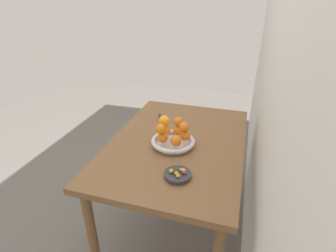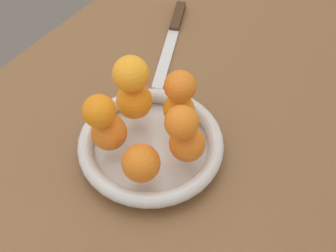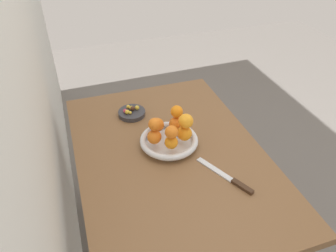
{
  "view_description": "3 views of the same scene",
  "coord_description": "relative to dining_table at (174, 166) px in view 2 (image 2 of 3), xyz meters",
  "views": [
    {
      "loc": [
        1.28,
        0.33,
        1.52
      ],
      "look_at": [
        0.05,
        -0.04,
        0.86
      ],
      "focal_mm": 28.0,
      "sensor_mm": 36.0,
      "label": 1
    },
    {
      "loc": [
        0.45,
        0.33,
        1.46
      ],
      "look_at": [
        0.04,
        0.02,
        0.83
      ],
      "focal_mm": 55.0,
      "sensor_mm": 36.0,
      "label": 2
    },
    {
      "loc": [
        -0.96,
        0.33,
        1.65
      ],
      "look_at": [
        0.06,
        -0.01,
        0.84
      ],
      "focal_mm": 35.0,
      "sensor_mm": 36.0,
      "label": 3
    }
  ],
  "objects": [
    {
      "name": "orange_7",
      "position": [
        -0.01,
        0.0,
        0.21
      ],
      "size": [
        0.05,
        0.05,
        0.05
      ],
      "primitive_type": "sphere",
      "color": "orange",
      "rests_on": "orange_4"
    },
    {
      "name": "orange_8",
      "position": [
        0.11,
        -0.06,
        0.21
      ],
      "size": [
        0.05,
        0.05,
        0.05
      ],
      "primitive_type": "sphere",
      "color": "orange",
      "rests_on": "orange_1"
    },
    {
      "name": "orange_3",
      "position": [
        0.04,
        0.06,
        0.16
      ],
      "size": [
        0.06,
        0.06,
        0.06
      ],
      "primitive_type": "sphere",
      "color": "orange",
      "rests_on": "fruit_bowl"
    },
    {
      "name": "fruit_bowl",
      "position": [
        0.05,
        -0.01,
        0.11
      ],
      "size": [
        0.25,
        0.25,
        0.04
      ],
      "color": "silver",
      "rests_on": "dining_table"
    },
    {
      "name": "knife",
      "position": [
        -0.21,
        -0.16,
        0.09
      ],
      "size": [
        0.24,
        0.13,
        0.01
      ],
      "color": "#3F2819",
      "rests_on": "dining_table"
    },
    {
      "name": "dining_table",
      "position": [
        0.0,
        0.0,
        0.0
      ],
      "size": [
        1.1,
        0.76,
        0.74
      ],
      "color": "brown",
      "rests_on": "ground_plane"
    },
    {
      "name": "orange_1",
      "position": [
        0.1,
        -0.06,
        0.16
      ],
      "size": [
        0.06,
        0.06,
        0.06
      ],
      "primitive_type": "sphere",
      "color": "orange",
      "rests_on": "fruit_bowl"
    },
    {
      "name": "orange_4",
      "position": [
        -0.01,
        -0.0,
        0.16
      ],
      "size": [
        0.05,
        0.05,
        0.05
      ],
      "primitive_type": "sphere",
      "color": "orange",
      "rests_on": "fruit_bowl"
    },
    {
      "name": "orange_2",
      "position": [
        0.12,
        0.02,
        0.16
      ],
      "size": [
        0.06,
        0.06,
        0.06
      ],
      "primitive_type": "sphere",
      "color": "orange",
      "rests_on": "fruit_bowl"
    },
    {
      "name": "orange_0",
      "position": [
        0.02,
        -0.07,
        0.16
      ],
      "size": [
        0.06,
        0.06,
        0.06
      ],
      "primitive_type": "sphere",
      "color": "orange",
      "rests_on": "fruit_bowl"
    },
    {
      "name": "orange_6",
      "position": [
        0.02,
        -0.07,
        0.22
      ],
      "size": [
        0.06,
        0.06,
        0.06
      ],
      "primitive_type": "sphere",
      "color": "orange",
      "rests_on": "orange_0"
    },
    {
      "name": "orange_5",
      "position": [
        0.05,
        0.05,
        0.21
      ],
      "size": [
        0.05,
        0.05,
        0.05
      ],
      "primitive_type": "sphere",
      "color": "orange",
      "rests_on": "orange_3"
    }
  ]
}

